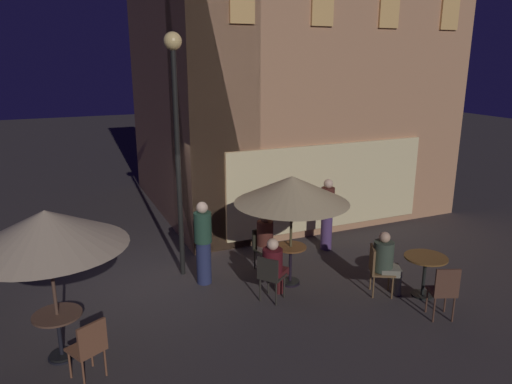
% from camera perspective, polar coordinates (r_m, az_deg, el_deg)
% --- Properties ---
extents(ground_plane, '(60.00, 60.00, 0.00)m').
position_cam_1_polar(ground_plane, '(10.00, -12.94, -10.18)').
color(ground_plane, '#383131').
extents(cafe_building, '(7.68, 6.77, 7.48)m').
position_cam_1_polar(cafe_building, '(12.81, 0.24, 13.15)').
color(cafe_building, tan).
rests_on(cafe_building, ground).
extents(street_lamp_near_corner, '(0.33, 0.33, 4.76)m').
position_cam_1_polar(street_lamp_near_corner, '(9.24, -9.52, 9.30)').
color(street_lamp_near_corner, black).
rests_on(street_lamp_near_corner, ground).
extents(cafe_table_0, '(0.62, 0.62, 0.78)m').
position_cam_1_polar(cafe_table_0, '(9.44, 4.11, -7.93)').
color(cafe_table_0, black).
rests_on(cafe_table_0, ground).
extents(cafe_table_1, '(0.70, 0.70, 0.72)m').
position_cam_1_polar(cafe_table_1, '(7.80, -22.44, -14.60)').
color(cafe_table_1, black).
rests_on(cafe_table_1, ground).
extents(cafe_table_2, '(0.78, 0.78, 0.78)m').
position_cam_1_polar(cafe_table_2, '(9.45, 19.47, -8.36)').
color(cafe_table_2, black).
rests_on(cafe_table_2, ground).
extents(patio_umbrella_0, '(2.18, 2.18, 2.18)m').
position_cam_1_polar(patio_umbrella_0, '(8.97, 4.29, 0.26)').
color(patio_umbrella_0, black).
rests_on(patio_umbrella_0, ground).
extents(patio_umbrella_1, '(2.20, 2.20, 2.30)m').
position_cam_1_polar(patio_umbrella_1, '(7.19, -23.68, -4.07)').
color(patio_umbrella_1, black).
rests_on(patio_umbrella_1, ground).
extents(cafe_chair_0, '(0.46, 0.46, 0.87)m').
position_cam_1_polar(cafe_chair_0, '(10.06, 0.77, -6.35)').
color(cafe_chair_0, black).
rests_on(cafe_chair_0, ground).
extents(cafe_chair_1, '(0.58, 0.58, 0.88)m').
position_cam_1_polar(cafe_chair_1, '(8.74, 1.70, -9.76)').
color(cafe_chair_1, black).
rests_on(cafe_chair_1, ground).
extents(cafe_chair_2, '(0.57, 0.57, 0.91)m').
position_cam_1_polar(cafe_chair_2, '(7.18, -19.23, -16.83)').
color(cafe_chair_2, brown).
rests_on(cafe_chair_2, ground).
extents(cafe_chair_3, '(0.58, 0.58, 0.94)m').
position_cam_1_polar(cafe_chair_3, '(9.28, 14.22, -8.60)').
color(cafe_chair_3, brown).
rests_on(cafe_chair_3, ground).
extents(cafe_chair_4, '(0.53, 0.53, 0.97)m').
position_cam_1_polar(cafe_chair_4, '(8.73, 21.49, -10.65)').
color(cafe_chair_4, '#503123').
rests_on(cafe_chair_4, ground).
extents(patron_seated_0, '(0.42, 0.53, 1.28)m').
position_cam_1_polar(patron_seated_0, '(9.89, 1.26, -5.48)').
color(patron_seated_0, '#7D6352').
rests_on(patron_seated_0, ground).
extents(patron_seated_1, '(0.55, 0.52, 1.20)m').
position_cam_1_polar(patron_seated_1, '(8.79, 2.13, -8.59)').
color(patron_seated_1, '#491617').
rests_on(patron_seated_1, ground).
extents(patron_seated_2, '(0.56, 0.50, 1.24)m').
position_cam_1_polar(patron_seated_2, '(9.24, 15.18, -7.74)').
color(patron_seated_2, gray).
rests_on(patron_seated_2, ground).
extents(patron_standing_3, '(0.34, 0.34, 1.67)m').
position_cam_1_polar(patron_standing_3, '(9.38, -6.30, -6.02)').
color(patron_standing_3, navy).
rests_on(patron_standing_3, ground).
extents(patron_standing_4, '(0.31, 0.31, 1.67)m').
position_cam_1_polar(patron_standing_4, '(11.09, 8.46, -2.59)').
color(patron_standing_4, '#513768').
rests_on(patron_standing_4, ground).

